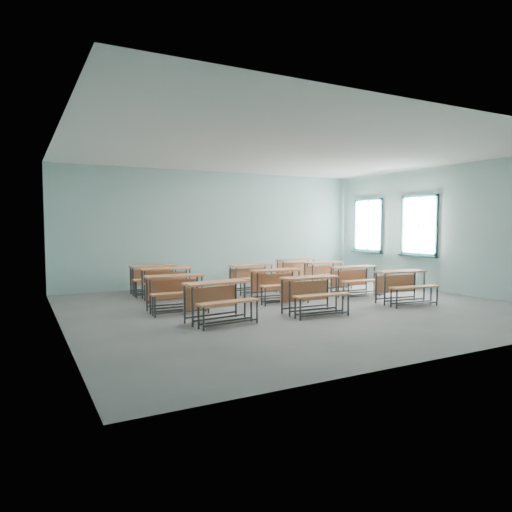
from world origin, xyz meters
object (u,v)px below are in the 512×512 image
at_px(desk_unit_r0c0, 218,295).
at_px(desk_unit_r1c2, 356,276).
at_px(desk_unit_r0c1, 312,289).
at_px(desk_unit_r2c0, 167,278).
at_px(desk_unit_r1c1, 278,280).
at_px(desk_unit_r0c2, 403,282).
at_px(desk_unit_r3c2, 298,267).
at_px(desk_unit_r3c0, 154,275).
at_px(desk_unit_r1c0, 176,287).
at_px(desk_unit_r2c1, 253,274).
at_px(desk_unit_r2c2, 326,271).

xyz_separation_m(desk_unit_r0c0, desk_unit_r1c2, (4.08, 1.19, 0.00)).
xyz_separation_m(desk_unit_r0c1, desk_unit_r2c0, (-1.95, 3.00, 0.00)).
relative_size(desk_unit_r0c1, desk_unit_r1c2, 0.99).
relative_size(desk_unit_r1c1, desk_unit_r1c2, 0.99).
height_order(desk_unit_r1c1, desk_unit_r1c2, same).
distance_m(desk_unit_r0c2, desk_unit_r3c2, 3.86).
bearing_deg(desk_unit_r0c2, desk_unit_r1c2, 105.84).
relative_size(desk_unit_r0c0, desk_unit_r0c2, 1.00).
xyz_separation_m(desk_unit_r2c0, desk_unit_r3c0, (-0.07, 0.86, 0.00)).
distance_m(desk_unit_r0c0, desk_unit_r3c2, 5.52).
height_order(desk_unit_r1c1, desk_unit_r3c2, same).
distance_m(desk_unit_r1c0, desk_unit_r1c1, 2.36).
xyz_separation_m(desk_unit_r1c1, desk_unit_r2c0, (-2.08, 1.48, 0.00)).
bearing_deg(desk_unit_r2c1, desk_unit_r3c2, 20.99).
height_order(desk_unit_r0c0, desk_unit_r0c1, same).
bearing_deg(desk_unit_r0c1, desk_unit_r3c0, 120.57).
bearing_deg(desk_unit_r1c0, desk_unit_r3c2, 30.77).
distance_m(desk_unit_r0c0, desk_unit_r1c0, 1.38).
distance_m(desk_unit_r1c2, desk_unit_r2c1, 2.52).
height_order(desk_unit_r1c2, desk_unit_r2c1, same).
bearing_deg(desk_unit_r0c0, desk_unit_r3c2, 35.87).
distance_m(desk_unit_r1c2, desk_unit_r3c2, 2.53).
relative_size(desk_unit_r0c1, desk_unit_r1c0, 1.01).
relative_size(desk_unit_r0c2, desk_unit_r1c0, 1.04).
xyz_separation_m(desk_unit_r2c2, desk_unit_r3c0, (-4.35, 1.15, 0.00)).
height_order(desk_unit_r0c1, desk_unit_r2c1, same).
bearing_deg(desk_unit_r0c0, desk_unit_r1c1, 27.84).
bearing_deg(desk_unit_r3c2, desk_unit_r0c1, -119.39).
bearing_deg(desk_unit_r2c1, desk_unit_r1c1, -99.48).
bearing_deg(desk_unit_r1c2, desk_unit_r2c1, 142.97).
distance_m(desk_unit_r0c2, desk_unit_r2c1, 3.64).
relative_size(desk_unit_r0c2, desk_unit_r3c0, 1.04).
distance_m(desk_unit_r0c1, desk_unit_r1c0, 2.68).
height_order(desk_unit_r0c2, desk_unit_r3c0, same).
xyz_separation_m(desk_unit_r0c2, desk_unit_r1c2, (-0.22, 1.32, 0.00)).
height_order(desk_unit_r1c0, desk_unit_r3c0, same).
relative_size(desk_unit_r0c1, desk_unit_r3c2, 1.03).
bearing_deg(desk_unit_r2c2, desk_unit_r3c2, 90.65).
relative_size(desk_unit_r1c0, desk_unit_r3c2, 1.03).
bearing_deg(desk_unit_r1c1, desk_unit_r2c0, 147.48).
distance_m(desk_unit_r0c2, desk_unit_r2c2, 2.71).
relative_size(desk_unit_r1c1, desk_unit_r2c2, 0.96).
bearing_deg(desk_unit_r3c2, desk_unit_r0c2, -86.67).
bearing_deg(desk_unit_r0c2, desk_unit_r2c2, 97.89).
bearing_deg(desk_unit_r2c1, desk_unit_r0c2, -58.24).
relative_size(desk_unit_r0c1, desk_unit_r0c2, 0.97).
xyz_separation_m(desk_unit_r0c1, desk_unit_r3c0, (-2.02, 3.85, 0.00)).
bearing_deg(desk_unit_r1c0, desk_unit_r3c0, 87.25).
bearing_deg(desk_unit_r0c1, desk_unit_r2c2, 52.22).
xyz_separation_m(desk_unit_r0c2, desk_unit_r1c1, (-2.27, 1.51, 0.00)).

